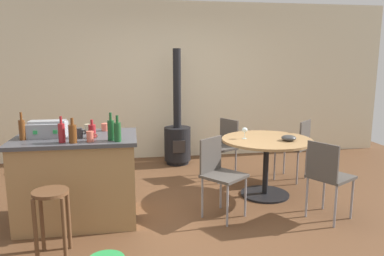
{
  "coord_description": "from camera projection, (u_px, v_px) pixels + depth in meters",
  "views": [
    {
      "loc": [
        -0.63,
        -4.0,
        1.73
      ],
      "look_at": [
        0.07,
        0.26,
        0.92
      ],
      "focal_mm": 34.58,
      "sensor_mm": 36.0,
      "label": 1
    }
  ],
  "objects": [
    {
      "name": "folding_chair_far",
      "position": [
        328.0,
        174.0,
        3.96
      ],
      "size": [
        0.55,
        0.55,
        0.87
      ],
      "color": "#47423D",
      "rests_on": "ground_plane"
    },
    {
      "name": "back_wall",
      "position": [
        168.0,
        81.0,
        6.47
      ],
      "size": [
        8.0,
        0.1,
        2.7
      ],
      "primitive_type": "cube",
      "color": "beige",
      "rests_on": "ground_plane"
    },
    {
      "name": "ground_plane",
      "position": [
        190.0,
        210.0,
        4.3
      ],
      "size": [
        8.8,
        8.8,
        0.0
      ],
      "primitive_type": "plane",
      "color": "brown"
    },
    {
      "name": "bottle_4",
      "position": [
        62.0,
        132.0,
        3.59
      ],
      "size": [
        0.07,
        0.07,
        0.26
      ],
      "color": "maroon",
      "rests_on": "kitchen_island"
    },
    {
      "name": "bottle_1",
      "position": [
        22.0,
        129.0,
        3.7
      ],
      "size": [
        0.06,
        0.06,
        0.28
      ],
      "color": "#603314",
      "rests_on": "kitchen_island"
    },
    {
      "name": "serving_bowl",
      "position": [
        289.0,
        138.0,
        4.53
      ],
      "size": [
        0.18,
        0.18,
        0.07
      ],
      "primitive_type": "ellipsoid",
      "color": "#383838",
      "rests_on": "dining_table"
    },
    {
      "name": "cup_3",
      "position": [
        90.0,
        136.0,
        3.63
      ],
      "size": [
        0.11,
        0.07,
        0.11
      ],
      "color": "#DB6651",
      "rests_on": "kitchen_island"
    },
    {
      "name": "dining_table",
      "position": [
        266.0,
        152.0,
        4.67
      ],
      "size": [
        1.13,
        1.13,
        0.74
      ],
      "color": "black",
      "rests_on": "ground_plane"
    },
    {
      "name": "cup_1",
      "position": [
        105.0,
        127.0,
        4.19
      ],
      "size": [
        0.12,
        0.09,
        0.08
      ],
      "color": "#DB6651",
      "rests_on": "kitchen_island"
    },
    {
      "name": "bottle_3",
      "position": [
        118.0,
        131.0,
        3.63
      ],
      "size": [
        0.07,
        0.07,
        0.26
      ],
      "color": "#194C23",
      "rests_on": "kitchen_island"
    },
    {
      "name": "wood_stove",
      "position": [
        177.0,
        136.0,
        6.14
      ],
      "size": [
        0.44,
        0.45,
        1.9
      ],
      "color": "black",
      "rests_on": "ground_plane"
    },
    {
      "name": "folding_chair_near",
      "position": [
        219.0,
        171.0,
        4.07
      ],
      "size": [
        0.56,
        0.56,
        0.87
      ],
      "color": "#47423D",
      "rests_on": "ground_plane"
    },
    {
      "name": "toolbox",
      "position": [
        48.0,
        129.0,
        3.85
      ],
      "size": [
        0.38,
        0.25,
        0.17
      ],
      "color": "gray",
      "rests_on": "kitchen_island"
    },
    {
      "name": "wine_glass",
      "position": [
        245.0,
        130.0,
        4.63
      ],
      "size": [
        0.07,
        0.07,
        0.14
      ],
      "color": "silver",
      "rests_on": "dining_table"
    },
    {
      "name": "kitchen_island",
      "position": [
        78.0,
        178.0,
        3.97
      ],
      "size": [
        1.27,
        0.84,
        0.93
      ],
      "color": "#A37A4C",
      "rests_on": "ground_plane"
    },
    {
      "name": "wooden_stool",
      "position": [
        52.0,
        209.0,
        3.22
      ],
      "size": [
        0.31,
        0.31,
        0.61
      ],
      "color": "brown",
      "rests_on": "ground_plane"
    },
    {
      "name": "cup_0",
      "position": [
        79.0,
        133.0,
        3.82
      ],
      "size": [
        0.11,
        0.08,
        0.1
      ],
      "color": "#383838",
      "rests_on": "kitchen_island"
    },
    {
      "name": "bottle_5",
      "position": [
        73.0,
        133.0,
        3.57
      ],
      "size": [
        0.08,
        0.08,
        0.25
      ],
      "color": "#603314",
      "rests_on": "kitchen_island"
    },
    {
      "name": "folding_chair_left",
      "position": [
        296.0,
        145.0,
        5.28
      ],
      "size": [
        0.57,
        0.57,
        0.88
      ],
      "color": "#47423D",
      "rests_on": "ground_plane"
    },
    {
      "name": "cup_2",
      "position": [
        88.0,
        128.0,
        4.13
      ],
      "size": [
        0.11,
        0.07,
        0.09
      ],
      "color": "tan",
      "rests_on": "kitchen_island"
    },
    {
      "name": "bottle_2",
      "position": [
        92.0,
        131.0,
        3.8
      ],
      "size": [
        0.08,
        0.08,
        0.19
      ],
      "color": "maroon",
      "rests_on": "kitchen_island"
    },
    {
      "name": "bottle_0",
      "position": [
        111.0,
        130.0,
        3.69
      ],
      "size": [
        0.07,
        0.07,
        0.28
      ],
      "color": "#194C23",
      "rests_on": "kitchen_island"
    },
    {
      "name": "folding_chair_right",
      "position": [
        223.0,
        144.0,
        5.39
      ],
      "size": [
        0.55,
        0.55,
        0.86
      ],
      "color": "#47423D",
      "rests_on": "ground_plane"
    }
  ]
}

